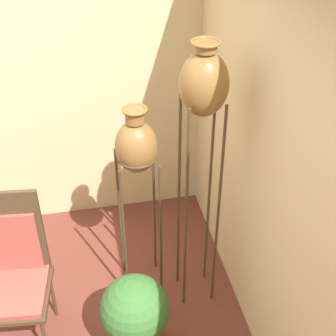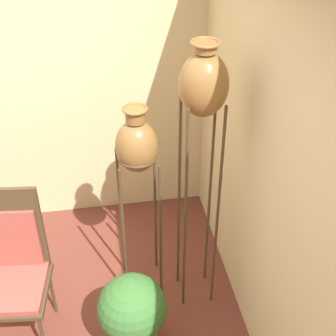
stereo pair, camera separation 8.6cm
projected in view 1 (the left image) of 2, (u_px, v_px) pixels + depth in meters
wall_right at (282, 187)px, 2.62m from camera, size 0.06×7.37×2.70m
vase_stand_tall at (203, 93)px, 2.76m from camera, size 0.30×0.30×2.04m
vase_stand_medium at (136, 150)px, 3.10m from camera, size 0.29×0.29×1.57m
chair at (9, 268)px, 3.09m from camera, size 0.56×0.53×1.17m
potted_plant at (135, 315)px, 3.13m from camera, size 0.47×0.47×0.63m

